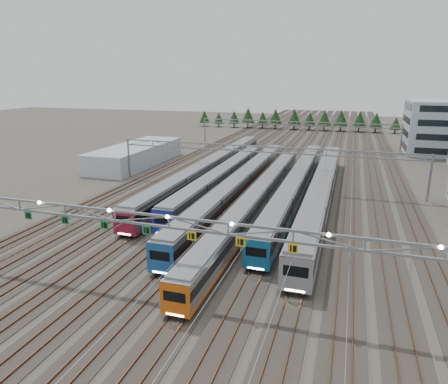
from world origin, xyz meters
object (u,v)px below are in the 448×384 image
(train_c, at_px, (242,184))
(gantry_far, at_px, (297,127))
(gantry_near, at_px, (168,225))
(train_f, at_px, (322,189))
(train_b, at_px, (224,177))
(gantry_mid, at_px, (263,154))
(train_d, at_px, (259,197))
(west_shed, at_px, (136,155))
(train_a, at_px, (212,168))
(train_e, at_px, (297,184))

(train_c, height_order, gantry_far, gantry_far)
(train_c, distance_m, gantry_near, 34.13)
(train_f, xyz_separation_m, gantry_near, (-11.30, -33.87, 4.76))
(gantry_far, bearing_deg, train_c, -92.51)
(train_b, distance_m, gantry_mid, 8.35)
(train_d, relative_size, west_shed, 2.09)
(train_f, bearing_deg, west_shed, 157.72)
(train_c, bearing_deg, train_a, 132.29)
(train_a, height_order, train_c, train_a)
(train_b, bearing_deg, gantry_near, -79.88)
(train_b, xyz_separation_m, train_d, (9.00, -10.26, -0.16))
(gantry_near, distance_m, gantry_mid, 40.12)
(train_e, distance_m, gantry_far, 48.89)
(train_c, distance_m, train_d, 7.83)
(train_a, height_order, west_shed, west_shed)
(train_e, xyz_separation_m, gantry_near, (-6.80, -36.88, 4.90))
(train_e, bearing_deg, train_b, 177.08)
(train_c, distance_m, gantry_mid, 7.98)
(train_f, distance_m, gantry_near, 36.02)
(train_a, bearing_deg, train_c, -47.71)
(train_c, xyz_separation_m, west_shed, (-30.89, 18.35, 0.04))
(train_b, relative_size, train_f, 0.82)
(train_b, height_order, train_f, train_f)
(train_b, bearing_deg, gantry_mid, 20.73)
(train_d, xyz_separation_m, west_shed, (-35.39, 24.75, 0.22))
(gantry_near, height_order, gantry_mid, gantry_near)
(gantry_mid, bearing_deg, train_d, -80.04)
(train_c, bearing_deg, train_d, -54.91)
(train_d, height_order, gantry_near, gantry_near)
(train_d, bearing_deg, train_a, 129.63)
(train_a, bearing_deg, train_f, -23.39)
(train_a, xyz_separation_m, gantry_mid, (11.25, -3.48, 4.12))
(train_c, relative_size, gantry_far, 1.12)
(train_a, relative_size, train_f, 1.07)
(train_e, bearing_deg, gantry_far, 97.97)
(train_e, relative_size, west_shed, 2.05)
(gantry_far, bearing_deg, train_d, -87.77)
(train_c, bearing_deg, west_shed, 149.29)
(train_a, relative_size, west_shed, 2.22)
(train_d, height_order, gantry_mid, gantry_mid)
(gantry_near, relative_size, gantry_far, 1.00)
(train_d, xyz_separation_m, gantry_near, (-2.30, -27.30, 5.05))
(west_shed, bearing_deg, train_d, -34.97)
(train_a, relative_size, train_b, 1.30)
(train_c, xyz_separation_m, train_d, (4.50, -6.40, -0.18))
(train_a, distance_m, train_c, 13.38)
(train_c, xyz_separation_m, train_f, (13.50, 0.16, 0.12))
(train_b, height_order, gantry_mid, gantry_mid)
(train_c, bearing_deg, gantry_near, -86.26)
(train_e, distance_m, west_shed, 42.68)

